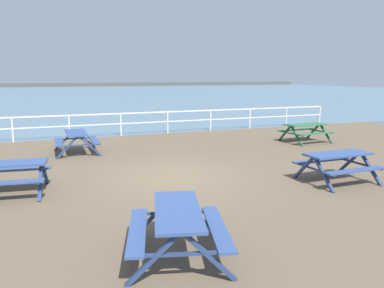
# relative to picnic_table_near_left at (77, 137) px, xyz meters

# --- Properties ---
(ground_plane) EXTENTS (30.00, 24.00, 0.20)m
(ground_plane) POSITION_rel_picnic_table_near_left_xyz_m (2.24, -4.36, -0.68)
(ground_plane) COLOR brown
(sea_band) EXTENTS (142.00, 90.00, 0.01)m
(sea_band) POSITION_rel_picnic_table_near_left_xyz_m (2.24, 48.39, -0.58)
(sea_band) COLOR slate
(sea_band) RESTS_ON ground
(distant_shoreline) EXTENTS (142.00, 6.00, 1.80)m
(distant_shoreline) POSITION_rel_picnic_table_near_left_xyz_m (2.24, 91.39, -0.58)
(distant_shoreline) COLOR #4C4C47
(distant_shoreline) RESTS_ON ground
(seaward_railing) EXTENTS (23.07, 0.07, 1.08)m
(seaward_railing) POSITION_rel_picnic_table_near_left_xyz_m (2.24, 3.39, 0.18)
(seaward_railing) COLOR white
(seaward_railing) RESTS_ON ground
(picnic_table_near_left) EXTENTS (1.55, 1.80, 0.80)m
(picnic_table_near_left) POSITION_rel_picnic_table_near_left_xyz_m (0.00, 0.00, 0.00)
(picnic_table_near_left) COLOR #334C84
(picnic_table_near_left) RESTS_ON ground
(picnic_table_mid_centre) EXTENTS (1.93, 2.14, 0.80)m
(picnic_table_mid_centre) POSITION_rel_picnic_table_near_left_xyz_m (0.83, -8.85, 0.00)
(picnic_table_mid_centre) COLOR #334C84
(picnic_table_mid_centre) RESTS_ON ground
(picnic_table_far_left) EXTENTS (1.89, 1.64, 0.80)m
(picnic_table_far_left) POSITION_rel_picnic_table_near_left_xyz_m (9.25, -1.10, 0.00)
(picnic_table_far_left) COLOR #286B47
(picnic_table_far_left) RESTS_ON ground
(picnic_table_far_right) EXTENTS (1.83, 1.57, 0.80)m
(picnic_table_far_right) POSITION_rel_picnic_table_near_left_xyz_m (6.15, -6.41, 0.00)
(picnic_table_far_right) COLOR #334C84
(picnic_table_far_right) RESTS_ON ground
(picnic_table_seaward) EXTENTS (1.97, 1.73, 0.80)m
(picnic_table_seaward) POSITION_rel_picnic_table_near_left_xyz_m (-1.92, -4.45, 0.00)
(picnic_table_seaward) COLOR #334C84
(picnic_table_seaward) RESTS_ON ground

